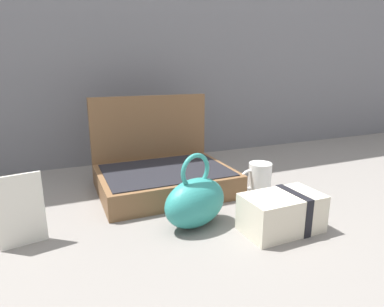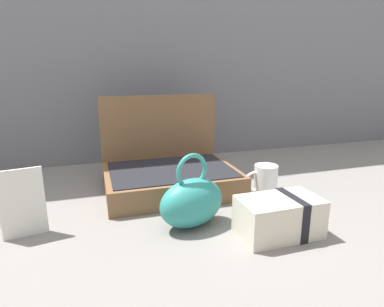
% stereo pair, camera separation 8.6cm
% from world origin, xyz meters
% --- Properties ---
extents(ground_plane, '(6.00, 6.00, 0.00)m').
position_xyz_m(ground_plane, '(0.00, 0.00, 0.00)').
color(ground_plane, slate).
extents(open_suitcase, '(0.42, 0.33, 0.30)m').
position_xyz_m(open_suitcase, '(-0.04, 0.19, 0.06)').
color(open_suitcase, brown).
rests_on(open_suitcase, ground_plane).
extents(teal_pouch_handbag, '(0.20, 0.15, 0.19)m').
position_xyz_m(teal_pouch_handbag, '(-0.04, -0.10, 0.07)').
color(teal_pouch_handbag, teal).
rests_on(teal_pouch_handbag, ground_plane).
extents(cream_toiletry_bag, '(0.19, 0.12, 0.10)m').
position_xyz_m(cream_toiletry_bag, '(0.14, -0.21, 0.05)').
color(cream_toiletry_bag, beige).
rests_on(cream_toiletry_bag, ground_plane).
extents(coffee_mug, '(0.11, 0.07, 0.10)m').
position_xyz_m(coffee_mug, '(0.23, 0.02, 0.05)').
color(coffee_mug, white).
rests_on(coffee_mug, ground_plane).
extents(info_card_left, '(0.10, 0.02, 0.17)m').
position_xyz_m(info_card_left, '(-0.44, -0.03, 0.08)').
color(info_card_left, silver).
rests_on(info_card_left, ground_plane).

